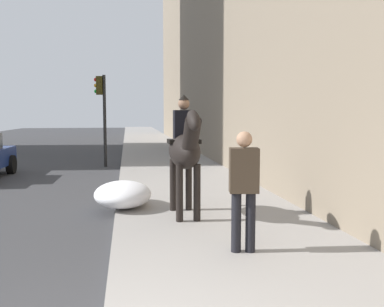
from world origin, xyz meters
TOP-DOWN VIEW (x-y plane):
  - mounted_horse_near at (4.88, -1.32)m, footprint 2.15×0.61m
  - pedestrian_greeting at (2.70, -1.85)m, footprint 0.32×0.44m
  - traffic_light_near_curb at (13.74, 0.68)m, footprint 0.20×0.44m
  - snow_pile_far at (5.89, -0.15)m, footprint 1.54×1.19m

SIDE VIEW (x-z plane):
  - snow_pile_far at x=5.89m, z-range 0.12..0.65m
  - pedestrian_greeting at x=2.70m, z-range 0.25..1.95m
  - mounted_horse_near at x=4.88m, z-range 0.25..2.55m
  - traffic_light_near_curb at x=13.74m, z-range 0.62..4.15m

